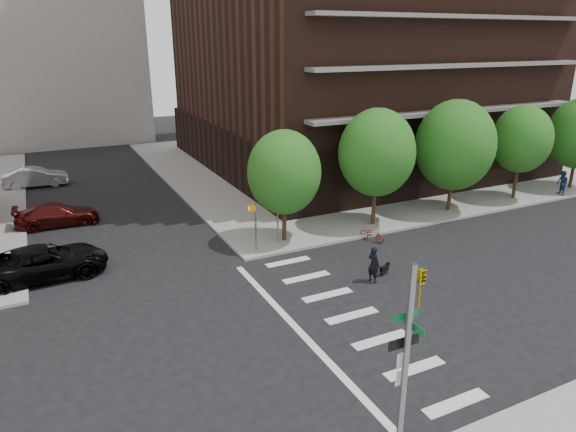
{
  "coord_description": "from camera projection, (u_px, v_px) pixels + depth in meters",
  "views": [
    {
      "loc": [
        -7.62,
        -15.6,
        10.91
      ],
      "look_at": [
        3.0,
        6.0,
        2.5
      ],
      "focal_mm": 32.0,
      "sensor_mm": 36.0,
      "label": 1
    }
  ],
  "objects": [
    {
      "name": "ground",
      "position": [
        287.0,
        333.0,
        19.99
      ],
      "size": [
        120.0,
        120.0,
        0.0
      ],
      "primitive_type": "plane",
      "color": "black",
      "rests_on": "ground"
    },
    {
      "name": "sidewalk_ne",
      "position": [
        372.0,
        158.0,
        48.41
      ],
      "size": [
        39.0,
        33.0,
        0.15
      ],
      "primitive_type": "cube",
      "color": "gray",
      "rests_on": "ground"
    },
    {
      "name": "crosswalk",
      "position": [
        335.0,
        320.0,
        20.91
      ],
      "size": [
        3.85,
        13.0,
        0.01
      ],
      "color": "silver",
      "rests_on": "ground"
    },
    {
      "name": "tree_a",
      "position": [
        284.0,
        172.0,
        27.52
      ],
      "size": [
        4.0,
        4.0,
        5.9
      ],
      "color": "#301E11",
      "rests_on": "sidewalk_ne"
    },
    {
      "name": "tree_b",
      "position": [
        377.0,
        153.0,
        29.85
      ],
      "size": [
        4.5,
        4.5,
        6.65
      ],
      "color": "#301E11",
      "rests_on": "sidewalk_ne"
    },
    {
      "name": "tree_c",
      "position": [
        455.0,
        145.0,
        32.39
      ],
      "size": [
        5.0,
        5.0,
        6.8
      ],
      "color": "#301E11",
      "rests_on": "sidewalk_ne"
    },
    {
      "name": "tree_d",
      "position": [
        522.0,
        139.0,
        34.92
      ],
      "size": [
        4.0,
        4.0,
        6.2
      ],
      "color": "#301E11",
      "rests_on": "sidewalk_ne"
    },
    {
      "name": "traffic_signal",
      "position": [
        404.0,
        392.0,
        12.55
      ],
      "size": [
        0.9,
        0.75,
        6.0
      ],
      "color": "slate",
      "rests_on": "sidewalk_s"
    },
    {
      "name": "pedestrian_signal",
      "position": [
        260.0,
        219.0,
        27.05
      ],
      "size": [
        2.18,
        0.67,
        2.6
      ],
      "color": "slate",
      "rests_on": "sidewalk_ne"
    },
    {
      "name": "parked_car_black",
      "position": [
        44.0,
        262.0,
        24.34
      ],
      "size": [
        3.04,
        5.92,
        1.6
      ],
      "primitive_type": "imported",
      "rotation": [
        0.0,
        0.0,
        1.64
      ],
      "color": "black",
      "rests_on": "ground"
    },
    {
      "name": "parked_car_maroon",
      "position": [
        57.0,
        215.0,
        31.22
      ],
      "size": [
        2.08,
        4.85,
        1.39
      ],
      "primitive_type": "imported",
      "rotation": [
        0.0,
        0.0,
        1.54
      ],
      "color": "#47100F",
      "rests_on": "ground"
    },
    {
      "name": "parked_car_silver",
      "position": [
        36.0,
        177.0,
        39.33
      ],
      "size": [
        1.8,
        4.65,
        1.51
      ],
      "primitive_type": "imported",
      "rotation": [
        0.0,
        0.0,
        1.53
      ],
      "color": "#B4B7BB",
      "rests_on": "ground"
    },
    {
      "name": "scooter",
      "position": [
        372.0,
        234.0,
        28.92
      ],
      "size": [
        1.07,
        1.65,
        0.82
      ],
      "primitive_type": "imported",
      "rotation": [
        0.0,
        0.0,
        0.37
      ],
      "color": "maroon",
      "rests_on": "ground"
    },
    {
      "name": "dog_walker",
      "position": [
        374.0,
        264.0,
        23.93
      ],
      "size": [
        0.73,
        0.56,
        1.77
      ],
      "primitive_type": "imported",
      "rotation": [
        0.0,
        0.0,
        1.81
      ],
      "color": "black",
      "rests_on": "ground"
    },
    {
      "name": "dog",
      "position": [
        385.0,
        268.0,
        24.79
      ],
      "size": [
        0.67,
        0.37,
        0.56
      ],
      "rotation": [
        0.0,
        0.0,
        0.34
      ],
      "color": "black",
      "rests_on": "ground"
    },
    {
      "name": "pedestrian_far",
      "position": [
        562.0,
        183.0,
        36.68
      ],
      "size": [
        1.01,
        0.89,
        1.77
      ],
      "primitive_type": "imported",
      "rotation": [
        0.0,
        0.0,
        -1.86
      ],
      "color": "navy",
      "rests_on": "sidewalk_ne"
    }
  ]
}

